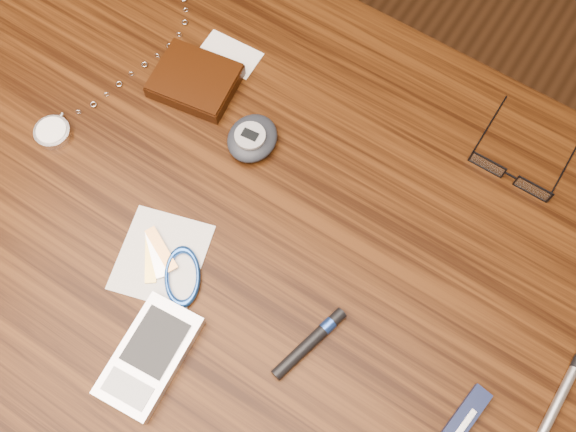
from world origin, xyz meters
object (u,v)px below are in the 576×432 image
wallet_and_card (196,80)px  pocket_watch (60,125)px  desk (230,238)px  pda_phone (150,356)px  pocket_knife (460,424)px  pedometer (252,138)px  notepad_keys (172,267)px  silver_pen (564,390)px  eyeglasses (512,173)px

wallet_and_card → pocket_watch: wallet_and_card is taller
desk → pda_phone: pda_phone is taller
pda_phone → pocket_knife: pda_phone is taller
pocket_knife → wallet_and_card: bearing=158.2°
wallet_and_card → pda_phone: bearing=-62.3°
pocket_watch → pedometer: pedometer is taller
notepad_keys → silver_pen: silver_pen is taller
notepad_keys → silver_pen: 0.44m
wallet_and_card → pocket_watch: size_ratio=0.41×
pedometer → silver_pen: 0.45m
silver_pen → eyeglasses: bearing=128.3°
pocket_watch → notepad_keys: size_ratio=2.45×
notepad_keys → pocket_knife: pocket_knife is taller
wallet_and_card → notepad_keys: size_ratio=0.99×
eyeglasses → pocket_knife: bearing=-74.5°
wallet_and_card → pocket_knife: bearing=-21.8°
pedometer → silver_pen: (0.44, -0.07, -0.01)m
desk → pedometer: 0.15m
pda_phone → silver_pen: pda_phone is taller
pocket_watch → desk: bearing=4.8°
desk → silver_pen: size_ratio=7.70×
pocket_watch → pedometer: 0.24m
eyeglasses → wallet_and_card: bearing=-165.9°
eyeglasses → pocket_watch: eyeglasses is taller
pocket_knife → pocket_watch: bearing=175.4°
pedometer → pocket_knife: bearing=-23.4°
notepad_keys → silver_pen: size_ratio=1.05×
pocket_watch → pocket_knife: size_ratio=3.68×
desk → pocket_watch: (-0.23, -0.02, 0.11)m
eyeglasses → silver_pen: eyeglasses is taller
wallet_and_card → notepad_keys: wallet_and_card is taller
pocket_knife → silver_pen: 0.12m
pda_phone → pedometer: 0.28m
pda_phone → notepad_keys: (-0.04, 0.09, -0.01)m
desk → pedometer: size_ratio=13.43×
desk → notepad_keys: 0.14m
wallet_and_card → pda_phone: wallet_and_card is taller
wallet_and_card → silver_pen: 0.56m
wallet_and_card → eyeglasses: size_ratio=1.26×
pocket_watch → pda_phone: (0.27, -0.16, 0.00)m
desk → notepad_keys: bearing=-93.8°
silver_pen → pda_phone: bearing=-151.7°
pocket_watch → silver_pen: 0.65m
notepad_keys → eyeglasses: bearing=49.0°
pda_phone → wallet_and_card: bearing=117.7°
pedometer → desk: bearing=-77.9°
eyeglasses → desk: bearing=-140.2°
wallet_and_card → pocket_watch: (-0.10, -0.14, -0.00)m
notepad_keys → silver_pen: bearing=15.0°
wallet_and_card → silver_pen: wallet_and_card is taller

